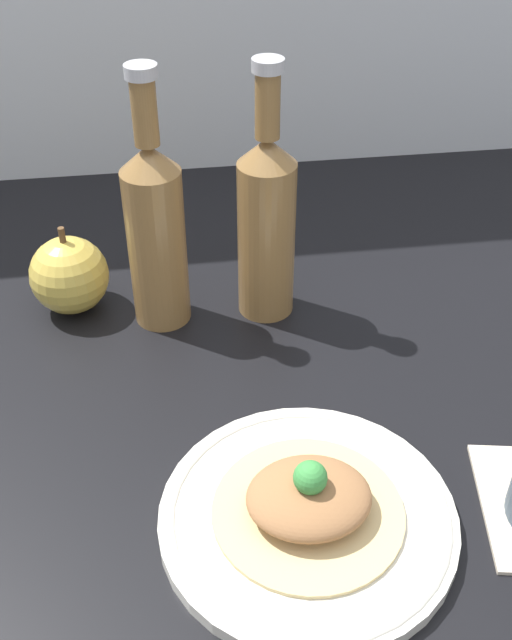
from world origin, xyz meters
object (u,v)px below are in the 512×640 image
Objects in this scene: plate at (313,516)px; cider_bottle_right at (266,222)px; apple at (69,275)px; plated_food at (314,499)px; cider_bottle_left at (156,230)px.

cider_bottle_right reaches higher than plate.
plate is at bearing -57.81° from apple.
plated_food is 32.88cm from cider_bottle_left.
cider_bottle_left is at bearing 109.94° from plate.
plated_food is 38.99cm from apple.
apple is (-21.44, 3.04, -6.74)cm from cider_bottle_right.
plate is 31.65cm from cider_bottle_right.
plated_food is 0.56× the size of cider_bottle_left.
plate is at bearing 100.62° from plated_food.
apple is at bearing 162.93° from cider_bottle_left.
cider_bottle_left is at bearing 180.00° from cider_bottle_right.
plated_food is 0.56× the size of cider_bottle_right.
cider_bottle_left is (-10.86, 29.94, 8.17)cm from plated_food.
plated_food is at bearing -91.30° from cider_bottle_right.
cider_bottle_right is (11.54, 0.00, 0.00)cm from cider_bottle_left.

